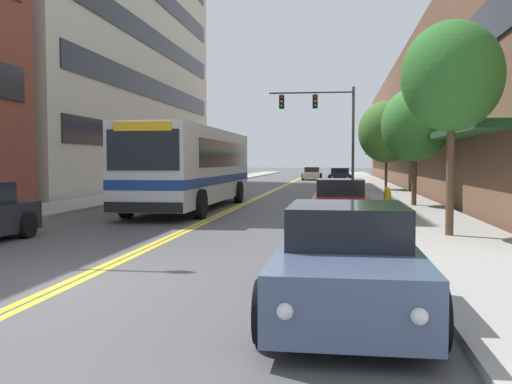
% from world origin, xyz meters
% --- Properties ---
extents(ground_plane, '(240.00, 240.00, 0.00)m').
position_xyz_m(ground_plane, '(0.00, 37.00, 0.00)').
color(ground_plane, '#4C4C4F').
extents(sidewalk_left, '(3.04, 106.00, 0.12)m').
position_xyz_m(sidewalk_left, '(-7.02, 37.00, 0.06)').
color(sidewalk_left, '#9E9B96').
rests_on(sidewalk_left, ground_plane).
extents(sidewalk_right, '(3.04, 106.00, 0.12)m').
position_xyz_m(sidewalk_right, '(7.02, 37.00, 0.06)').
color(sidewalk_right, '#9E9B96').
rests_on(sidewalk_right, ground_plane).
extents(centre_line, '(0.34, 106.00, 0.01)m').
position_xyz_m(centre_line, '(0.00, 37.00, 0.00)').
color(centre_line, yellow).
rests_on(centre_line, ground_plane).
extents(office_tower_left, '(12.08, 31.55, 24.65)m').
position_xyz_m(office_tower_left, '(-14.78, 31.47, 12.33)').
color(office_tower_left, beige).
rests_on(office_tower_left, ground_plane).
extents(storefront_row_right, '(9.10, 68.00, 9.98)m').
position_xyz_m(storefront_row_right, '(12.77, 37.00, 4.99)').
color(storefront_row_right, brown).
rests_on(storefront_row_right, ground_plane).
extents(city_bus, '(2.89, 12.25, 3.19)m').
position_xyz_m(city_bus, '(-1.66, 14.31, 1.81)').
color(city_bus, silver).
rests_on(city_bus, ground_plane).
extents(car_black_parked_left_near, '(1.99, 4.49, 1.33)m').
position_xyz_m(car_black_parked_left_near, '(-4.39, 26.96, 0.62)').
color(car_black_parked_left_near, black).
rests_on(car_black_parked_left_near, ground_plane).
extents(car_slate_blue_parked_right_foreground, '(1.97, 4.31, 1.39)m').
position_xyz_m(car_slate_blue_parked_right_foreground, '(4.34, -1.28, 0.65)').
color(car_slate_blue_parked_right_foreground, '#475675').
rests_on(car_slate_blue_parked_right_foreground, ground_plane).
extents(car_red_parked_right_mid, '(2.08, 4.57, 1.33)m').
position_xyz_m(car_red_parked_right_mid, '(4.30, 10.94, 0.61)').
color(car_red_parked_right_mid, maroon).
rests_on(car_red_parked_right_mid, ground_plane).
extents(car_navy_parked_right_far, '(2.05, 4.81, 1.33)m').
position_xyz_m(car_navy_parked_right_far, '(4.38, 42.42, 0.63)').
color(car_navy_parked_right_far, '#19234C').
rests_on(car_navy_parked_right_far, ground_plane).
extents(car_champagne_moving_lead, '(1.99, 4.64, 1.31)m').
position_xyz_m(car_champagne_moving_lead, '(1.56, 50.62, 0.61)').
color(car_champagne_moving_lead, beige).
rests_on(car_champagne_moving_lead, ground_plane).
extents(traffic_signal_mast, '(5.76, 0.38, 6.91)m').
position_xyz_m(traffic_signal_mast, '(3.32, 30.38, 4.90)').
color(traffic_signal_mast, '#47474C').
rests_on(traffic_signal_mast, ground_plane).
extents(street_tree_right_near, '(2.44, 2.44, 5.22)m').
position_xyz_m(street_tree_right_near, '(6.93, 5.94, 3.98)').
color(street_tree_right_near, brown).
rests_on(street_tree_right_near, sidewalk_right).
extents(street_tree_right_mid, '(2.74, 2.74, 4.82)m').
position_xyz_m(street_tree_right_mid, '(7.33, 15.63, 3.43)').
color(street_tree_right_mid, brown).
rests_on(street_tree_right_mid, sidewalk_right).
extents(street_tree_right_far, '(3.62, 3.62, 5.69)m').
position_xyz_m(street_tree_right_far, '(7.28, 28.99, 3.82)').
color(street_tree_right_far, brown).
rests_on(street_tree_right_far, sidewalk_right).
extents(fire_hydrant, '(0.34, 0.26, 0.90)m').
position_xyz_m(fire_hydrant, '(5.95, 11.99, 0.57)').
color(fire_hydrant, yellow).
rests_on(fire_hydrant, sidewalk_right).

